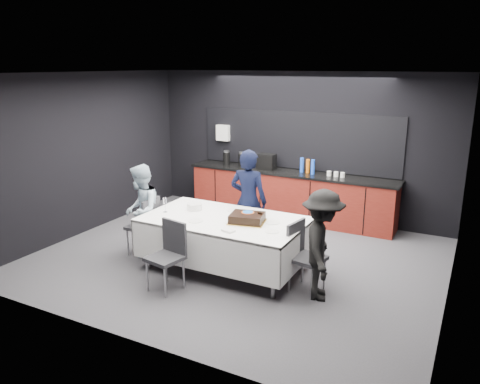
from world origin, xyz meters
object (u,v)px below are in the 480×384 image
object	(u,v)px
chair_right	(303,251)
person_left	(142,211)
person_center	(248,201)
champagne_flute	(165,202)
chair_left	(146,222)
cake_assembly	(247,218)
chair_near	(169,250)
party_table	(224,227)
person_right	(322,245)
plate_stack	(195,207)

from	to	relation	value
chair_right	person_left	distance (m)	2.65
person_center	person_left	size ratio (longest dim) A/B	1.15
champagne_flute	chair_left	bearing A→B (deg)	172.38
cake_assembly	chair_right	bearing A→B (deg)	-5.53
person_left	cake_assembly	bearing A→B (deg)	66.51
champagne_flute	chair_right	distance (m)	2.20
person_center	chair_near	bearing A→B (deg)	73.62
party_table	chair_right	world-z (taller)	chair_right
person_left	person_right	distance (m)	2.94
party_table	chair_right	xyz separation A→B (m)	(1.23, -0.08, -0.11)
person_center	cake_assembly	bearing A→B (deg)	110.74
party_table	chair_left	bearing A→B (deg)	-176.01
chair_left	person_center	bearing A→B (deg)	33.51
cake_assembly	person_right	bearing A→B (deg)	-9.89
chair_near	person_center	size ratio (longest dim) A/B	0.56
cake_assembly	chair_near	bearing A→B (deg)	-129.67
person_right	party_table	bearing A→B (deg)	65.13
person_center	chair_left	bearing A→B (deg)	28.90
person_left	person_right	xyz separation A→B (m)	(2.94, -0.09, -0.00)
party_table	chair_left	world-z (taller)	chair_left
cake_assembly	chair_left	world-z (taller)	cake_assembly
cake_assembly	plate_stack	bearing A→B (deg)	171.17
party_table	champagne_flute	world-z (taller)	champagne_flute
chair_near	party_table	bearing A→B (deg)	68.11
party_table	champagne_flute	distance (m)	0.98
chair_near	person_right	world-z (taller)	person_right
party_table	champagne_flute	bearing A→B (deg)	-170.78
chair_right	person_right	size ratio (longest dim) A/B	0.64
party_table	person_center	bearing A→B (deg)	90.22
chair_near	person_left	xyz separation A→B (m)	(-1.06, 0.76, 0.19)
party_table	person_left	distance (m)	1.42
cake_assembly	person_center	xyz separation A→B (m)	(-0.38, 0.79, -0.01)
party_table	person_left	size ratio (longest dim) A/B	1.61
plate_stack	chair_near	xyz separation A→B (m)	(0.25, -1.02, -0.30)
cake_assembly	chair_right	distance (m)	0.92
chair_near	person_center	distance (m)	1.73
plate_stack	champagne_flute	bearing A→B (deg)	-137.32
party_table	chair_near	bearing A→B (deg)	-111.89
person_left	chair_right	bearing A→B (deg)	63.51
plate_stack	champagne_flute	distance (m)	0.46
cake_assembly	plate_stack	world-z (taller)	cake_assembly
party_table	cake_assembly	distance (m)	0.42
party_table	person_center	distance (m)	0.82
plate_stack	person_right	world-z (taller)	person_right
chair_right	person_center	xyz separation A→B (m)	(-1.24, 0.88, 0.29)
party_table	plate_stack	world-z (taller)	plate_stack
plate_stack	champagne_flute	world-z (taller)	champagne_flute
champagne_flute	chair_left	size ratio (longest dim) A/B	0.24
party_table	person_left	world-z (taller)	person_left
chair_right	chair_near	distance (m)	1.77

